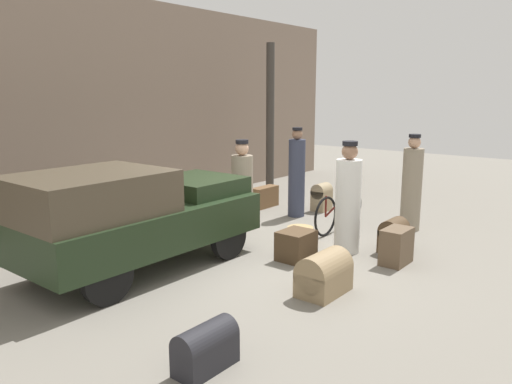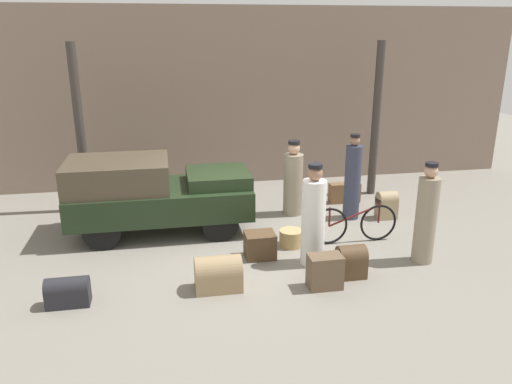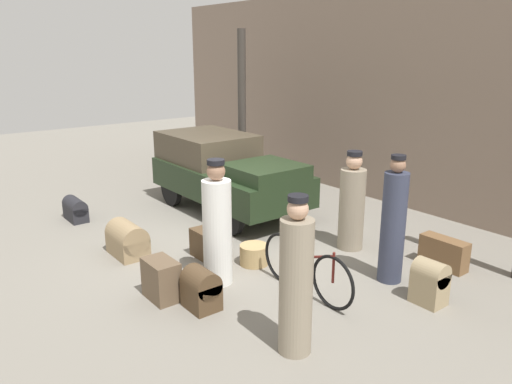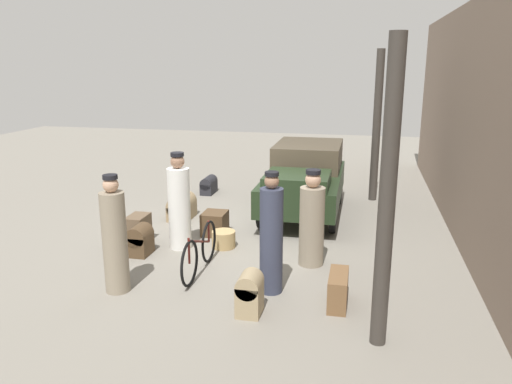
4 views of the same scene
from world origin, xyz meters
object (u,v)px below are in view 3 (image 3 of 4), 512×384
object	(u,v)px
truck	(225,170)
trunk_wicker_pale	(444,253)
suitcase_small_leather	(127,240)
trunk_umber_medium	(201,289)
porter_standing_middle	(352,205)
trunk_large_brown	(210,243)
bicycle	(306,269)
wicker_basket	(254,255)
suitcase_black_upright	(430,281)
suitcase_tan_flat	(161,280)
trunk_barrel_dark	(75,209)
porter_lifting_near_truck	(393,224)
porter_carrying_trunk	(296,282)
porter_with_bicycle	(217,228)

from	to	relation	value
truck	trunk_wicker_pale	xyz separation A→B (m)	(4.42, 1.01, -0.61)
suitcase_small_leather	trunk_umber_medium	bearing A→B (deg)	0.64
porter_standing_middle	trunk_large_brown	distance (m)	2.41
bicycle	porter_standing_middle	world-z (taller)	porter_standing_middle
suitcase_small_leather	wicker_basket	bearing A→B (deg)	42.21
truck	trunk_large_brown	world-z (taller)	truck
suitcase_black_upright	suitcase_tan_flat	xyz separation A→B (m)	(-2.27, -2.71, -0.04)
truck	trunk_wicker_pale	bearing A→B (deg)	12.94
bicycle	trunk_barrel_dark	world-z (taller)	bicycle
bicycle	truck	bearing A→B (deg)	161.47
porter_lifting_near_truck	porter_carrying_trunk	size ratio (longest dim) A/B	1.03
suitcase_small_leather	suitcase_black_upright	bearing A→B (deg)	31.86
truck	suitcase_small_leather	xyz separation A→B (m)	(1.01, -2.60, -0.59)
porter_lifting_near_truck	suitcase_tan_flat	size ratio (longest dim) A/B	3.37
wicker_basket	porter_standing_middle	bearing A→B (deg)	74.60
truck	porter_carrying_trunk	xyz separation A→B (m)	(4.66, -2.27, -0.01)
porter_standing_middle	suitcase_black_upright	bearing A→B (deg)	-18.18
suitcase_black_upright	trunk_wicker_pale	world-z (taller)	suitcase_black_upright
porter_with_bicycle	bicycle	bearing A→B (deg)	35.00
porter_with_bicycle	porter_standing_middle	bearing A→B (deg)	83.38
suitcase_black_upright	trunk_large_brown	size ratio (longest dim) A/B	1.14
porter_standing_middle	suitcase_tan_flat	world-z (taller)	porter_standing_middle
truck	suitcase_small_leather	world-z (taller)	truck
trunk_large_brown	truck	bearing A→B (deg)	139.85
trunk_barrel_dark	porter_standing_middle	bearing A→B (deg)	36.67
wicker_basket	truck	bearing A→B (deg)	154.64
porter_carrying_trunk	suitcase_black_upright	size ratio (longest dim) A/B	2.97
porter_with_bicycle	suitcase_black_upright	bearing A→B (deg)	39.57
porter_standing_middle	trunk_wicker_pale	distance (m)	1.59
trunk_large_brown	porter_with_bicycle	bearing A→B (deg)	-25.85
bicycle	wicker_basket	xyz separation A→B (m)	(-1.22, 0.06, -0.22)
porter_lifting_near_truck	suitcase_black_upright	bearing A→B (deg)	-11.90
suitcase_small_leather	trunk_wicker_pale	size ratio (longest dim) A/B	1.01
wicker_basket	trunk_wicker_pale	bearing A→B (deg)	49.91
truck	porter_standing_middle	distance (m)	3.05
trunk_umber_medium	trunk_wicker_pale	xyz separation A→B (m)	(1.20, 3.59, -0.04)
wicker_basket	suitcase_black_upright	xyz separation A→B (m)	(2.40, 1.05, 0.16)
truck	suitcase_small_leather	distance (m)	2.85
porter_lifting_near_truck	trunk_barrel_dark	world-z (taller)	porter_lifting_near_truck
suitcase_black_upright	suitcase_small_leather	distance (m)	4.64
trunk_barrel_dark	trunk_large_brown	size ratio (longest dim) A/B	1.17
truck	porter_standing_middle	xyz separation A→B (m)	(3.01, 0.48, -0.10)
suitcase_black_upright	suitcase_small_leather	size ratio (longest dim) A/B	0.83
porter_carrying_trunk	porter_standing_middle	size ratio (longest dim) A/B	1.09
truck	porter_with_bicycle	distance (m)	3.37
trunk_barrel_dark	porter_carrying_trunk	bearing A→B (deg)	4.05
porter_standing_middle	trunk_wicker_pale	world-z (taller)	porter_standing_middle
trunk_wicker_pale	wicker_basket	bearing A→B (deg)	-130.09
bicycle	porter_standing_middle	xyz separation A→B (m)	(-0.76, 1.74, 0.37)
trunk_umber_medium	trunk_large_brown	bearing A→B (deg)	143.32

